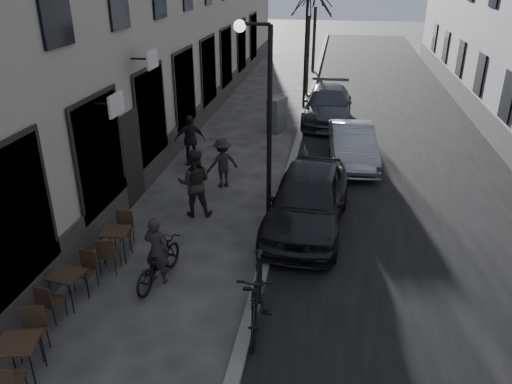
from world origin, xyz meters
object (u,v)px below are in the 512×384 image
(bistro_set_b, at_px, (68,286))
(pedestrian_near, at_px, (195,183))
(bistro_set_c, at_px, (117,241))
(pedestrian_far, at_px, (190,140))
(utility_cabinet, at_px, (277,115))
(car_mid, at_px, (352,145))
(streetlamp_far, at_px, (302,39))
(bicycle, at_px, (158,262))
(moped, at_px, (257,293))
(car_near, at_px, (307,200))
(car_far, at_px, (328,105))
(bistro_set_a, at_px, (21,357))
(pedestrian_mid, at_px, (223,163))
(streetlamp_near, at_px, (263,105))

(bistro_set_b, relative_size, pedestrian_near, 0.78)
(bistro_set_c, xyz_separation_m, pedestrian_far, (-0.03, 6.14, 0.41))
(utility_cabinet, relative_size, car_mid, 0.34)
(streetlamp_far, bearing_deg, utility_cabinet, -98.88)
(bicycle, xyz_separation_m, car_mid, (4.13, 7.75, 0.20))
(car_mid, relative_size, moped, 1.81)
(utility_cabinet, bearing_deg, moped, -63.74)
(streetlamp_far, xyz_separation_m, car_near, (1.17, -12.06, -2.37))
(pedestrian_near, relative_size, car_far, 0.38)
(bistro_set_b, height_order, car_mid, car_mid)
(bistro_set_a, distance_m, car_near, 7.28)
(streetlamp_far, distance_m, pedestrian_mid, 10.21)
(bistro_set_a, relative_size, car_mid, 0.39)
(pedestrian_near, xyz_separation_m, pedestrian_far, (-1.20, 3.67, -0.08))
(car_mid, distance_m, car_far, 5.09)
(bicycle, distance_m, pedestrian_mid, 5.18)
(bicycle, distance_m, pedestrian_near, 3.21)
(bistro_set_b, height_order, bistro_set_c, bistro_set_c)
(pedestrian_mid, height_order, car_near, car_near)
(bicycle, bearing_deg, pedestrian_far, -69.79)
(streetlamp_far, bearing_deg, car_near, -84.45)
(pedestrian_mid, bearing_deg, bistro_set_c, 37.32)
(streetlamp_near, bearing_deg, car_mid, 63.84)
(car_far, bearing_deg, pedestrian_far, -126.22)
(utility_cabinet, relative_size, car_far, 0.28)
(bicycle, distance_m, car_far, 13.13)
(streetlamp_far, relative_size, pedestrian_near, 2.74)
(car_near, height_order, car_mid, car_near)
(pedestrian_mid, bearing_deg, bicycle, 53.06)
(streetlamp_far, height_order, bistro_set_b, streetlamp_far)
(pedestrian_near, distance_m, pedestrian_mid, 2.02)
(bistro_set_b, distance_m, car_mid, 10.44)
(pedestrian_far, distance_m, car_far, 7.36)
(pedestrian_far, height_order, moped, pedestrian_far)
(streetlamp_far, xyz_separation_m, bistro_set_a, (-3.00, -18.02, -2.70))
(bistro_set_a, height_order, pedestrian_mid, pedestrian_mid)
(bistro_set_a, height_order, bistro_set_c, bistro_set_a)
(utility_cabinet, bearing_deg, pedestrian_near, -78.13)
(pedestrian_near, bearing_deg, moped, 110.08)
(utility_cabinet, height_order, pedestrian_mid, pedestrian_mid)
(bistro_set_c, bearing_deg, streetlamp_far, 71.94)
(bistro_set_c, height_order, car_mid, car_mid)
(bistro_set_c, relative_size, pedestrian_mid, 0.98)
(streetlamp_near, xyz_separation_m, bistro_set_b, (-3.25, -4.03, -2.73))
(pedestrian_near, bearing_deg, utility_cabinet, -108.20)
(pedestrian_mid, relative_size, car_mid, 0.38)
(bistro_set_c, relative_size, car_far, 0.30)
(streetlamp_far, xyz_separation_m, utility_cabinet, (-0.63, -4.02, -2.48))
(bistro_set_a, relative_size, bistro_set_c, 1.06)
(bicycle, height_order, car_mid, car_mid)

